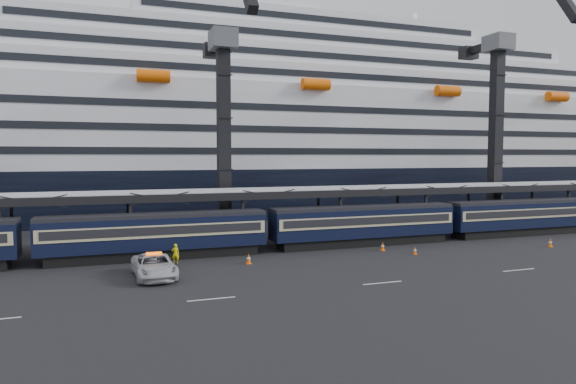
% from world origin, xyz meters
% --- Properties ---
extents(ground, '(260.00, 260.00, 0.00)m').
position_xyz_m(ground, '(0.00, 0.00, 0.00)').
color(ground, black).
rests_on(ground, ground).
extents(train, '(133.05, 3.00, 4.05)m').
position_xyz_m(train, '(-4.65, 10.00, 2.20)').
color(train, black).
rests_on(train, ground).
extents(canopy, '(130.00, 6.25, 5.53)m').
position_xyz_m(canopy, '(0.00, 14.00, 5.25)').
color(canopy, '#9EA1A6').
rests_on(canopy, ground).
extents(cruise_ship, '(214.09, 28.84, 34.00)m').
position_xyz_m(cruise_ship, '(-1.08, 45.99, 12.34)').
color(cruise_ship, black).
rests_on(cruise_ship, ground).
extents(crane_dark_near, '(4.50, 17.75, 35.08)m').
position_xyz_m(crane_dark_near, '(-20.00, 18.59, 11.93)').
color(crane_dark_near, '#4E5056').
rests_on(crane_dark_near, ground).
extents(crane_dark_mid, '(4.50, 18.24, 39.64)m').
position_xyz_m(crane_dark_mid, '(15.00, 17.59, 13.36)').
color(crane_dark_mid, '#4E5056').
rests_on(crane_dark_mid, ground).
extents(pickup_truck, '(3.08, 6.19, 1.68)m').
position_xyz_m(pickup_truck, '(-28.79, 3.03, 0.84)').
color(pickup_truck, '#B1B4B9').
rests_on(pickup_truck, ground).
extents(worker, '(0.64, 0.47, 1.63)m').
position_xyz_m(worker, '(-26.69, 7.50, 0.82)').
color(worker, '#D6CE0B').
rests_on(worker, ground).
extents(traffic_cone_b, '(0.43, 0.43, 0.87)m').
position_xyz_m(traffic_cone_b, '(-21.08, 5.29, 0.43)').
color(traffic_cone_b, '#FF6108').
rests_on(traffic_cone_b, ground).
extents(traffic_cone_c, '(0.35, 0.35, 0.69)m').
position_xyz_m(traffic_cone_c, '(-5.95, 4.17, 0.34)').
color(traffic_cone_c, '#FF6108').
rests_on(traffic_cone_c, ground).
extents(traffic_cone_d, '(0.42, 0.42, 0.84)m').
position_xyz_m(traffic_cone_d, '(-7.74, 6.77, 0.42)').
color(traffic_cone_d, '#FF6108').
rests_on(traffic_cone_d, ground).
extents(traffic_cone_e, '(0.42, 0.42, 0.85)m').
position_xyz_m(traffic_cone_e, '(8.64, 3.04, 0.42)').
color(traffic_cone_e, '#FF6108').
rests_on(traffic_cone_e, ground).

